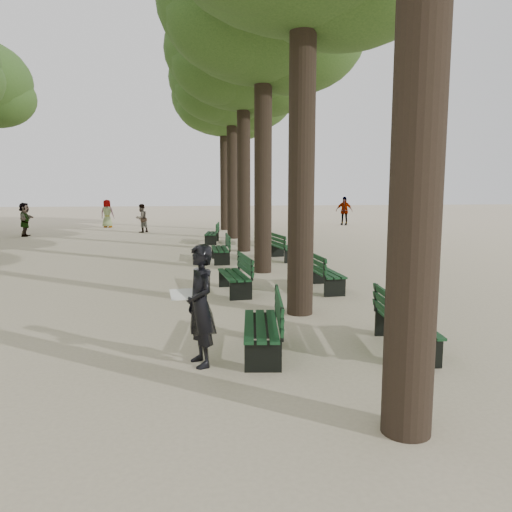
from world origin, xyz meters
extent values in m
plane|color=beige|center=(0.00, 0.00, 0.00)|extent=(120.00, 120.00, 0.00)
cylinder|color=#33261C|center=(1.50, -2.00, 3.75)|extent=(0.52, 0.52, 7.50)
cylinder|color=#33261C|center=(1.50, 3.00, 3.75)|extent=(0.52, 0.52, 7.50)
cylinder|color=#33261C|center=(1.50, 8.00, 3.75)|extent=(0.52, 0.52, 7.50)
ellipsoid|color=#294A19|center=(1.50, 8.00, 7.70)|extent=(6.00, 6.00, 4.50)
cylinder|color=#33261C|center=(1.50, 13.00, 3.75)|extent=(0.52, 0.52, 7.50)
ellipsoid|color=#294A19|center=(1.50, 13.00, 7.70)|extent=(6.00, 6.00, 4.50)
cylinder|color=#33261C|center=(1.50, 18.00, 3.75)|extent=(0.52, 0.52, 7.50)
ellipsoid|color=#294A19|center=(1.50, 18.00, 7.70)|extent=(6.00, 6.00, 4.50)
cylinder|color=#33261C|center=(1.50, 23.00, 3.75)|extent=(0.52, 0.52, 7.50)
ellipsoid|color=#294A19|center=(1.50, 23.00, 7.70)|extent=(6.00, 6.00, 4.50)
cube|color=black|center=(0.35, 0.67, 0.23)|extent=(0.75, 1.85, 0.45)
cube|color=black|center=(0.35, 0.67, 0.45)|extent=(0.77, 1.85, 0.04)
cube|color=black|center=(0.63, 0.64, 0.72)|extent=(0.27, 1.79, 0.40)
cube|color=black|center=(0.35, 5.13, 0.23)|extent=(0.68, 1.84, 0.45)
cube|color=black|center=(0.35, 5.13, 0.45)|extent=(0.70, 1.84, 0.04)
cube|color=black|center=(0.63, 5.16, 0.72)|extent=(0.20, 1.80, 0.40)
cube|color=black|center=(0.35, 10.22, 0.23)|extent=(0.52, 1.80, 0.45)
cube|color=black|center=(0.35, 10.22, 0.45)|extent=(0.54, 1.80, 0.04)
cube|color=black|center=(0.63, 10.22, 0.72)|extent=(0.04, 1.80, 0.40)
cube|color=black|center=(0.35, 15.98, 0.23)|extent=(0.75, 1.85, 0.45)
cube|color=black|center=(0.35, 15.98, 0.45)|extent=(0.77, 1.85, 0.04)
cube|color=black|center=(0.63, 15.94, 0.72)|extent=(0.27, 1.79, 0.40)
cube|color=black|center=(2.65, 0.50, 0.23)|extent=(0.68, 1.84, 0.45)
cube|color=black|center=(2.65, 0.50, 0.45)|extent=(0.70, 1.84, 0.04)
cube|color=black|center=(2.37, 0.53, 0.72)|extent=(0.20, 1.80, 0.40)
cube|color=black|center=(2.65, 5.20, 0.23)|extent=(0.60, 1.82, 0.45)
cube|color=black|center=(2.65, 5.20, 0.45)|extent=(0.62, 1.82, 0.04)
cube|color=black|center=(2.37, 5.19, 0.72)|extent=(0.12, 1.80, 0.40)
cube|color=black|center=(2.65, 10.41, 0.23)|extent=(0.77, 1.85, 0.45)
cube|color=black|center=(2.65, 10.41, 0.45)|extent=(0.79, 1.86, 0.04)
cube|color=black|center=(2.37, 10.37, 0.72)|extent=(0.29, 1.79, 0.40)
cube|color=black|center=(2.65, 15.25, 0.23)|extent=(0.67, 1.84, 0.45)
cube|color=black|center=(2.65, 15.25, 0.45)|extent=(0.69, 1.84, 0.04)
cube|color=black|center=(2.37, 15.28, 0.72)|extent=(0.20, 1.80, 0.40)
imported|color=black|center=(-0.58, 0.31, 0.88)|extent=(0.55, 0.78, 1.76)
cube|color=white|center=(-0.83, 0.31, 1.05)|extent=(0.37, 0.29, 0.12)
imported|color=#262628|center=(-5.70, 25.62, 0.87)|extent=(0.91, 0.56, 1.75)
imported|color=#262628|center=(-3.27, 21.85, 0.80)|extent=(0.74, 0.80, 1.59)
imported|color=#262628|center=(9.66, 25.54, 0.95)|extent=(1.16, 0.85, 1.89)
imported|color=#262628|center=(4.74, 28.90, 0.88)|extent=(0.69, 1.19, 1.76)
imported|color=#262628|center=(-9.05, 20.44, 0.87)|extent=(0.43, 1.63, 1.75)
camera|label=1|loc=(-0.74, -6.69, 2.57)|focal=35.00mm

